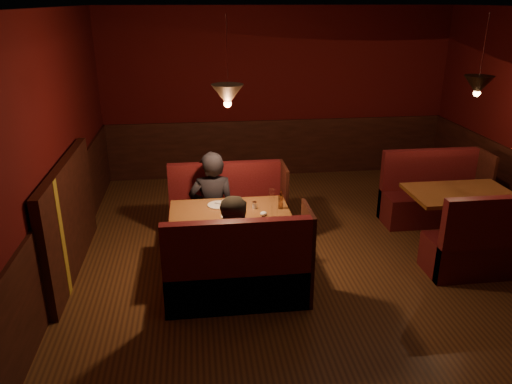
{
  "coord_description": "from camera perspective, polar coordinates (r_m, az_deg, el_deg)",
  "views": [
    {
      "loc": [
        -1.45,
        -5.04,
        2.98
      ],
      "look_at": [
        -0.8,
        0.17,
        0.95
      ],
      "focal_mm": 35.0,
      "sensor_mm": 36.0,
      "label": 1
    }
  ],
  "objects": [
    {
      "name": "room",
      "position": [
        5.56,
        5.5,
        0.73
      ],
      "size": [
        6.02,
        7.02,
        2.92
      ],
      "color": "#442919",
      "rests_on": "ground"
    },
    {
      "name": "main_table",
      "position": [
        5.75,
        -2.83,
        -3.73
      ],
      "size": [
        1.36,
        0.83,
        0.95
      ],
      "color": "#673410",
      "rests_on": "ground"
    },
    {
      "name": "main_bench_far",
      "position": [
        6.55,
        -3.19,
        -2.79
      ],
      "size": [
        1.5,
        0.54,
        1.02
      ],
      "color": "#460E0A",
      "rests_on": "ground"
    },
    {
      "name": "main_bench_near",
      "position": [
        5.18,
        -1.93,
        -9.68
      ],
      "size": [
        1.5,
        0.54,
        1.02
      ],
      "color": "#460E0A",
      "rests_on": "ground"
    },
    {
      "name": "second_table",
      "position": [
        6.83,
        22.18,
        -1.44
      ],
      "size": [
        1.29,
        0.82,
        0.73
      ],
      "color": "#673410",
      "rests_on": "ground"
    },
    {
      "name": "second_bench_far",
      "position": [
        7.55,
        19.44,
        -0.73
      ],
      "size": [
        1.42,
        0.53,
        1.02
      ],
      "color": "#460E0A",
      "rests_on": "ground"
    },
    {
      "name": "second_bench_near",
      "position": [
        6.34,
        25.39,
        -5.85
      ],
      "size": [
        1.42,
        0.53,
        1.02
      ],
      "color": "#460E0A",
      "rests_on": "ground"
    },
    {
      "name": "diner_a",
      "position": [
        6.21,
        -5.07,
        0.58
      ],
      "size": [
        0.59,
        0.39,
        1.62
      ],
      "primitive_type": "imported",
      "rotation": [
        0.0,
        0.0,
        3.14
      ],
      "color": "black",
      "rests_on": "ground"
    },
    {
      "name": "diner_b",
      "position": [
        5.15,
        -2.11,
        -4.69
      ],
      "size": [
        0.74,
        0.59,
        1.47
      ],
      "primitive_type": "imported",
      "rotation": [
        0.0,
        0.0,
        0.05
      ],
      "color": "#36322A",
      "rests_on": "ground"
    }
  ]
}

